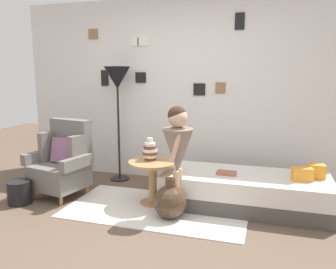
{
  "coord_description": "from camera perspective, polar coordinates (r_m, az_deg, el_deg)",
  "views": [
    {
      "loc": [
        1.28,
        -2.76,
        1.56
      ],
      "look_at": [
        0.15,
        0.95,
        0.85
      ],
      "focal_mm": 36.0,
      "sensor_mm": 36.0,
      "label": 1
    }
  ],
  "objects": [
    {
      "name": "ground_plane",
      "position": [
        3.42,
        -7.39,
        -16.85
      ],
      "size": [
        12.0,
        12.0,
        0.0
      ],
      "primitive_type": "plane",
      "color": "brown"
    },
    {
      "name": "gallery_wall",
      "position": [
        4.89,
        1.75,
        7.34
      ],
      "size": [
        4.8,
        0.12,
        2.6
      ],
      "color": "silver",
      "rests_on": "ground"
    },
    {
      "name": "rug",
      "position": [
        4.01,
        -1.9,
        -12.43
      ],
      "size": [
        2.08,
        1.12,
        0.01
      ],
      "primitive_type": "cube",
      "color": "silver",
      "rests_on": "ground"
    },
    {
      "name": "armchair",
      "position": [
        4.54,
        -17.35,
        -4.41
      ],
      "size": [
        0.84,
        0.7,
        0.97
      ],
      "color": "#9E7042",
      "rests_on": "ground"
    },
    {
      "name": "daybed",
      "position": [
        4.1,
        12.82,
        -9.28
      ],
      "size": [
        1.9,
        0.8,
        0.4
      ],
      "color": "#4C4742",
      "rests_on": "ground"
    },
    {
      "name": "pillow_head",
      "position": [
        4.12,
        23.85,
        -5.73
      ],
      "size": [
        0.19,
        0.13,
        0.16
      ],
      "primitive_type": "cube",
      "rotation": [
        0.0,
        0.0,
        0.07
      ],
      "color": "orange",
      "rests_on": "daybed"
    },
    {
      "name": "pillow_mid",
      "position": [
        3.98,
        21.76,
        -6.27
      ],
      "size": [
        0.23,
        0.15,
        0.14
      ],
      "primitive_type": "cube",
      "rotation": [
        0.0,
        0.0,
        0.15
      ],
      "color": "orange",
      "rests_on": "daybed"
    },
    {
      "name": "side_table",
      "position": [
        4.05,
        -2.59,
        -6.56
      ],
      "size": [
        0.58,
        0.58,
        0.53
      ],
      "color": "tan",
      "rests_on": "ground"
    },
    {
      "name": "vase_striped",
      "position": [
        4.04,
        -3.07,
        -2.8
      ],
      "size": [
        0.18,
        0.18,
        0.27
      ],
      "color": "brown",
      "rests_on": "side_table"
    },
    {
      "name": "floor_lamp",
      "position": [
        4.88,
        -8.57,
        8.62
      ],
      "size": [
        0.37,
        0.37,
        1.65
      ],
      "color": "black",
      "rests_on": "ground"
    },
    {
      "name": "person_child",
      "position": [
        3.63,
        1.64,
        -1.92
      ],
      "size": [
        0.34,
        0.34,
        1.22
      ],
      "color": "#D8AD8E",
      "rests_on": "ground"
    },
    {
      "name": "book_on_daybed",
      "position": [
        4.0,
        9.85,
        -6.43
      ],
      "size": [
        0.22,
        0.17,
        0.03
      ],
      "primitive_type": "cube",
      "rotation": [
        0.0,
        0.0,
        -0.03
      ],
      "color": "#A45C4D",
      "rests_on": "daybed"
    },
    {
      "name": "demijohn_near",
      "position": [
        3.72,
        0.33,
        -11.29
      ],
      "size": [
        0.36,
        0.36,
        0.45
      ],
      "color": "#473323",
      "rests_on": "ground"
    },
    {
      "name": "magazine_basket",
      "position": [
        4.5,
        -23.83,
        -8.94
      ],
      "size": [
        0.28,
        0.28,
        0.28
      ],
      "primitive_type": "cylinder",
      "color": "black",
      "rests_on": "ground"
    }
  ]
}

